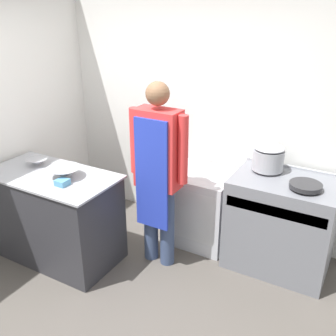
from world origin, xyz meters
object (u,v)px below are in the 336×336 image
Objects in this scene: stove at (281,224)px; mixing_bowl at (64,172)px; plastic_tub at (62,182)px; saute_pan at (306,185)px; fridge_unit at (202,206)px; stock_pot at (268,157)px; person_cook at (158,167)px.

mixing_bowl is (-1.83, -0.93, 0.49)m from stove.
mixing_bowl reaches higher than stove.
stove is 9.02× the size of plastic_tub.
stove is 2.08m from plastic_tub.
plastic_tub is 0.38× the size of saute_pan.
fridge_unit is 1.20m from saute_pan.
stove is 1.21× the size of fridge_unit.
mixing_bowl is 1.92m from stock_pot.
stock_pot reaches higher than saute_pan.
person_cook reaches higher than mixing_bowl.
fridge_unit is at bearing 45.01° from mixing_bowl.
saute_pan is (2.02, 0.81, 0.01)m from mixing_bowl.
stove is at bearing -28.56° from stock_pot.
stove is 3.41× the size of saute_pan.
plastic_tub is at bearing -148.29° from stove.
fridge_unit is 2.66× the size of stock_pot.
stock_pot reaches higher than mixing_bowl.
plastic_tub is 1.92m from stock_pot.
stove is 0.86m from fridge_unit.
mixing_bowl is 2.17m from saute_pan.
mixing_bowl is 2.97× the size of plastic_tub.
mixing_bowl is (-0.78, -0.40, -0.07)m from person_cook.
saute_pan is at bearing -29.72° from stock_pot.
person_cook reaches higher than fridge_unit.
mixing_bowl reaches higher than saute_pan.
stove is at bearing -3.15° from fridge_unit.
person_cook is at bearing -153.46° from stove.
plastic_tub is (0.11, -0.14, -0.02)m from mixing_bowl.
mixing_bowl is 1.07× the size of stock_pot.
saute_pan is (1.24, 0.41, -0.06)m from person_cook.
fridge_unit is 1.49m from mixing_bowl.
person_cook is 1.31m from saute_pan.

